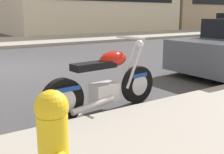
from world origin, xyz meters
TOP-DOWN VIEW (x-y plane):
  - ground_plane at (0.00, 0.00)m, footprint 260.00×260.00m
  - sidewalk_far_curb at (12.00, 7.10)m, footprint 120.00×5.00m
  - parking_stall_stripe at (0.00, -4.00)m, footprint 0.12×2.20m
  - parked_motorcycle at (0.42, -4.36)m, footprint 2.03×0.62m
  - fire_hydrant at (-1.09, -6.02)m, footprint 0.24×0.36m

SIDE VIEW (x-z plane):
  - ground_plane at x=0.00m, z-range 0.00..0.00m
  - parking_stall_stripe at x=0.00m, z-range 0.00..0.01m
  - sidewalk_far_curb at x=12.00m, z-range 0.00..0.14m
  - parked_motorcycle at x=0.42m, z-range -0.13..0.98m
  - fire_hydrant at x=-1.09m, z-range 0.16..0.97m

